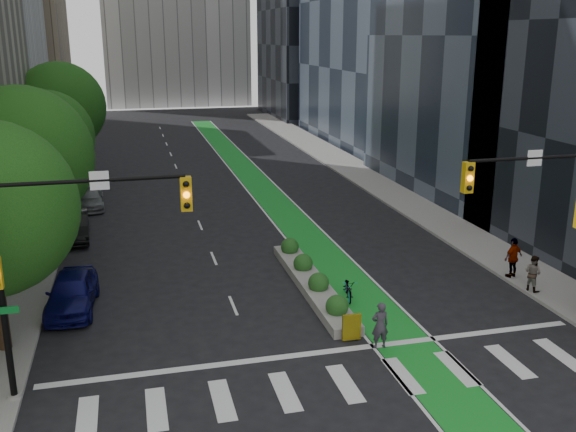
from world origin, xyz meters
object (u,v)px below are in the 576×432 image
median_planter (312,280)px  pedestrian_far (513,258)px  cyclist (380,325)px  bicycle (348,288)px  parked_car_left_near (72,292)px  parked_car_left_mid (74,226)px  pedestrian_near (533,273)px  parked_car_left_far (90,198)px

median_planter → pedestrian_far: pedestrian_far is taller
cyclist → bicycle: bearing=-94.7°
bicycle → cyclist: size_ratio=1.01×
median_planter → parked_car_left_near: 10.13m
parked_car_left_mid → pedestrian_near: (19.80, -12.86, 0.21)m
cyclist → parked_car_left_near: 12.53m
parked_car_left_far → pedestrian_far: pedestrian_far is taller
cyclist → pedestrian_far: bearing=-150.3°
pedestrian_near → median_planter: bearing=52.2°
median_planter → parked_car_left_near: parked_car_left_near is taller
parked_car_left_near → parked_car_left_far: (-0.05, 16.51, -0.15)m
parked_car_left_near → parked_car_left_far: bearing=93.7°
cyclist → pedestrian_near: 8.86m
parked_car_left_near → pedestrian_far: size_ratio=2.45×
bicycle → parked_car_left_far: 21.41m
pedestrian_near → parked_car_left_mid: bearing=36.8°
bicycle → pedestrian_near: pedestrian_near is taller
bicycle → cyclist: cyclist is taller
bicycle → parked_car_left_near: bearing=-176.1°
parked_car_left_mid → pedestrian_far: pedestrian_far is taller
bicycle → parked_car_left_mid: bearing=148.3°
median_planter → parked_car_left_mid: parked_car_left_mid is taller
bicycle → parked_car_left_mid: (-11.90, 11.42, 0.27)m
cyclist → pedestrian_far: pedestrian_far is taller
cyclist → parked_car_left_mid: (-11.50, 15.94, -0.14)m
bicycle → pedestrian_near: 8.05m
pedestrian_near → bicycle: bearing=59.6°
cyclist → parked_car_left_far: 25.17m
cyclist → pedestrian_near: cyclist is taller
parked_car_left_near → parked_car_left_mid: 9.82m
parked_car_left_near → pedestrian_near: (19.22, -3.05, 0.17)m
parked_car_left_mid → pedestrian_far: size_ratio=2.40×
bicycle → pedestrian_near: bearing=1.8°
parked_car_left_mid → parked_car_left_far: size_ratio=1.03×
median_planter → bicycle: 1.89m
bicycle → cyclist: bearing=-82.9°
parked_car_left_mid → median_planter: bearing=-46.1°
median_planter → cyclist: size_ratio=5.85×
cyclist → parked_car_left_mid: size_ratio=0.39×
pedestrian_near → parked_car_left_near: bearing=60.8°
median_planter → parked_car_left_near: (-10.12, 0.16, 0.40)m
pedestrian_near → pedestrian_far: bearing=-23.1°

